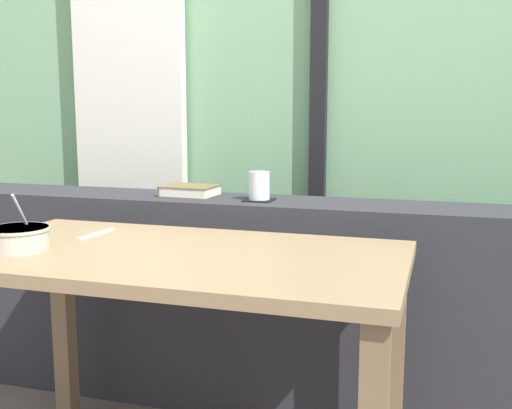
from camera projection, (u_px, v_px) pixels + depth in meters
outdoor_backdrop at (298, 44)px, 2.77m from camera, size 4.80×0.08×2.80m
curtain_left_panel at (129, 79)px, 2.93m from camera, size 0.56×0.06×2.50m
window_divider_post at (319, 65)px, 2.69m from camera, size 0.07×0.05×2.60m
dark_console_ledge at (254, 304)px, 2.30m from camera, size 2.80×0.30×0.79m
breakfast_table at (179, 290)px, 1.72m from camera, size 1.24×0.66×0.73m
coaster_square at (259, 200)px, 2.21m from camera, size 0.10×0.10×0.00m
juice_glass at (259, 186)px, 2.20m from camera, size 0.08×0.08×0.10m
closed_book at (190, 191)px, 2.33m from camera, size 0.21×0.17×0.04m
soup_bowl at (19, 238)px, 1.71m from camera, size 0.17×0.17×0.16m
fork_utensil at (97, 234)px, 1.92m from camera, size 0.04×0.17×0.01m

